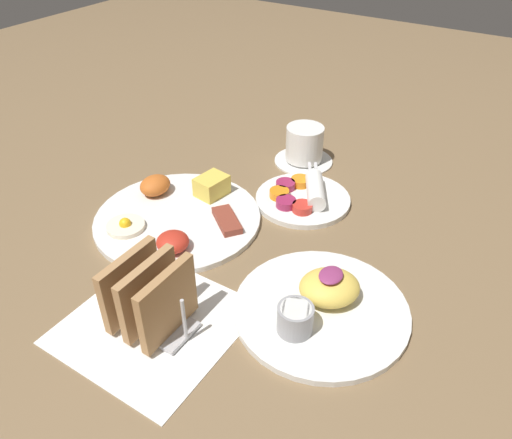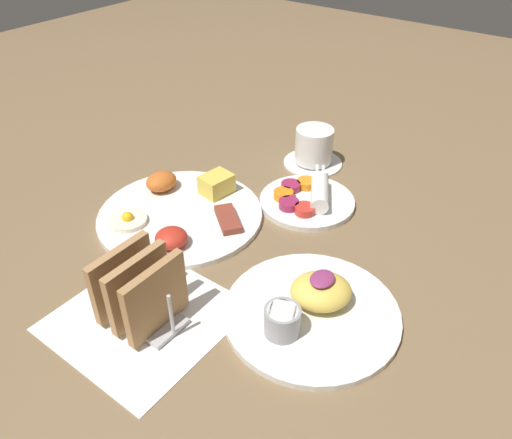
{
  "view_description": "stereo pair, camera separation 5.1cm",
  "coord_description": "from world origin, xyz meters",
  "views": [
    {
      "loc": [
        -0.49,
        -0.31,
        0.51
      ],
      "look_at": [
        0.07,
        0.05,
        0.03
      ],
      "focal_mm": 35.0,
      "sensor_mm": 36.0,
      "label": 1
    },
    {
      "loc": [
        -0.46,
        -0.35,
        0.51
      ],
      "look_at": [
        0.07,
        0.05,
        0.03
      ],
      "focal_mm": 35.0,
      "sensor_mm": 36.0,
      "label": 2
    }
  ],
  "objects": [
    {
      "name": "toast_rack",
      "position": [
        -0.17,
        0.06,
        0.05
      ],
      "size": [
        0.1,
        0.12,
        0.1
      ],
      "color": "#B7B7BC",
      "rests_on": "ground_plane"
    },
    {
      "name": "ground_plane",
      "position": [
        0.0,
        0.0,
        0.0
      ],
      "size": [
        3.0,
        3.0,
        0.0
      ],
      "primitive_type": "plane",
      "color": "brown"
    },
    {
      "name": "plate_foreground",
      "position": [
        -0.03,
        -0.12,
        0.01
      ],
      "size": [
        0.24,
        0.24,
        0.06
      ],
      "color": "white",
      "rests_on": "ground_plane"
    },
    {
      "name": "napkin_flat",
      "position": [
        -0.17,
        0.06,
        0.0
      ],
      "size": [
        0.22,
        0.22,
        0.0
      ],
      "color": "white",
      "rests_on": "ground_plane"
    },
    {
      "name": "plate_condiments",
      "position": [
        0.2,
        0.03,
        0.01
      ],
      "size": [
        0.19,
        0.17,
        0.04
      ],
      "color": "white",
      "rests_on": "ground_plane"
    },
    {
      "name": "plate_breakfast",
      "position": [
        0.03,
        0.18,
        0.01
      ],
      "size": [
        0.29,
        0.29,
        0.05
      ],
      "color": "white",
      "rests_on": "ground_plane"
    },
    {
      "name": "coffee_cup",
      "position": [
        0.33,
        0.09,
        0.04
      ],
      "size": [
        0.12,
        0.12,
        0.08
      ],
      "color": "white",
      "rests_on": "ground_plane"
    }
  ]
}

